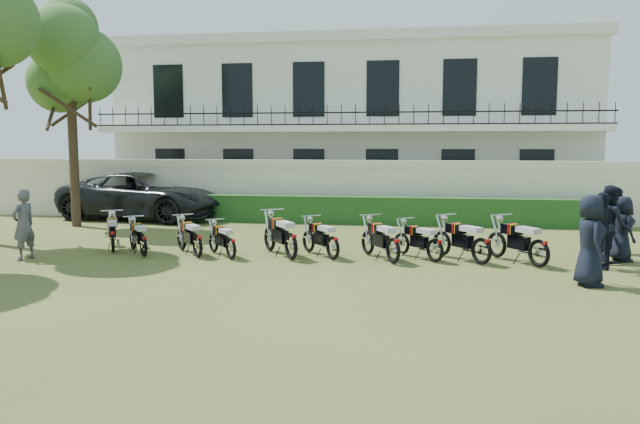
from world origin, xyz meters
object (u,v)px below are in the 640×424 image
Objects in this scene: motorcycle_6 at (393,244)px; officer_4 at (610,224)px; motorcycle_2 at (197,240)px; motorcycle_3 at (231,243)px; motorcycle_5 at (333,242)px; motorcycle_7 at (435,245)px; motorcycle_0 at (113,236)px; officer_5 at (616,221)px; suv at (144,196)px; officer_0 at (590,241)px; motorcycle_9 at (539,246)px; inspector at (24,225)px; motorcycle_4 at (291,240)px; officer_3 at (622,229)px; motorcycle_1 at (143,241)px; tree_west_near at (70,57)px; officer_2 at (601,231)px; motorcycle_8 at (482,244)px.

motorcycle_6 is 0.91× the size of officer_4.
motorcycle_2 is 0.93m from motorcycle_3.
motorcycle_5 is 0.78× the size of officer_4.
motorcycle_7 is (2.53, 0.07, -0.01)m from motorcycle_5.
officer_5 is at bearing -18.33° from motorcycle_0.
suv is 16.82m from officer_0.
inspector is (-12.69, -0.81, 0.36)m from motorcycle_9.
motorcycle_5 is at bearing -23.09° from motorcycle_4.
motorcycle_7 is at bearing -27.19° from motorcycle_0.
suv reaches higher than motorcycle_0.
officer_3 is at bearing -30.68° from motorcycle_7.
motorcycle_4 is 1.29× the size of motorcycle_7.
motorcycle_6 reaches higher than motorcycle_1.
motorcycle_9 is (2.40, -0.32, 0.07)m from motorcycle_7.
motorcycle_5 is 0.92× the size of officer_3.
tree_west_near is at bearing 157.86° from suv.
motorcycle_3 is at bearing 150.19° from motorcycle_4.
motorcycle_6 reaches higher than motorcycle_2.
motorcycle_3 is at bearing 89.65° from officer_4.
officer_4 is (7.81, 1.02, 0.43)m from motorcycle_4.
motorcycle_3 is 5.28m from inspector.
motorcycle_3 is at bearing -36.26° from tree_west_near.
officer_3 is (15.54, -6.35, -0.08)m from suv.
officer_0 reaches higher than motorcycle_2.
motorcycle_6 is at bearing -29.94° from motorcycle_0.
motorcycle_1 is at bearing 145.52° from motorcycle_9.
motorcycle_1 is 3.00m from inspector.
motorcycle_4 is 0.94× the size of officer_4.
motorcycle_5 is (1.03, 0.22, -0.07)m from motorcycle_4.
tree_west_near is at bearing 103.12° from motorcycle_3.
suv is at bearing 51.79° from officer_0.
motorcycle_0 is 1.16× the size of motorcycle_2.
motorcycle_5 is 6.85m from officer_4.
motorcycle_7 is (5.08, 0.42, 0.03)m from motorcycle_3.
officer_2 is (3.80, -0.15, 0.45)m from motorcycle_7.
officer_5 reaches higher than motorcycle_5.
motorcycle_1 is at bearing 147.51° from motorcycle_4.
motorcycle_1 is 0.80× the size of officer_2.
motorcycle_2 is 0.84× the size of motorcycle_9.
motorcycle_7 is (3.56, 0.28, -0.08)m from motorcycle_4.
motorcycle_1 is 10.60m from officer_0.
tree_west_near reaches higher than motorcycle_9.
officer_2 is (14.09, 0.98, 0.01)m from inspector.
tree_west_near is at bearing 61.25° from officer_0.
suv is at bearing -160.43° from inspector.
motorcycle_7 is at bearing 52.32° from officer_0.
motorcycle_8 reaches higher than motorcycle_6.
motorcycle_2 is at bearing 140.62° from motorcycle_7.
motorcycle_9 is 0.92× the size of officer_4.
motorcycle_2 is 0.23× the size of suv.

